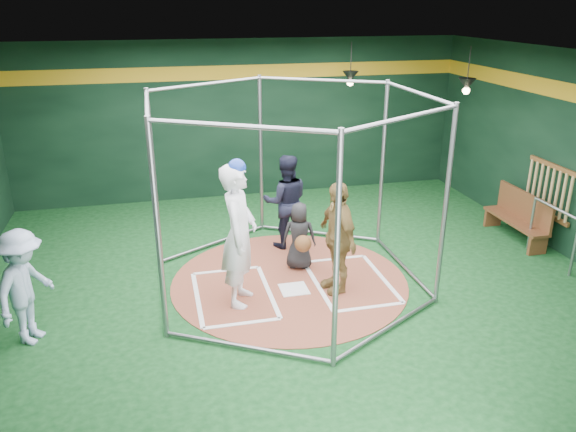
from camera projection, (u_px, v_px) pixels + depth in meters
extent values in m
cube|color=#0C3514|center=(289.00, 282.00, 9.09)|extent=(10.00, 9.00, 0.02)
cube|color=black|center=(290.00, 58.00, 7.82)|extent=(10.00, 9.00, 0.02)
cube|color=black|center=(242.00, 120.00, 12.54)|extent=(10.00, 0.10, 3.50)
cube|color=black|center=(426.00, 345.00, 4.37)|extent=(10.00, 0.10, 3.50)
cube|color=black|center=(575.00, 158.00, 9.55)|extent=(0.10, 9.00, 3.50)
cube|color=#C39117|center=(241.00, 72.00, 12.13)|extent=(10.00, 0.01, 0.30)
cylinder|color=brown|center=(289.00, 281.00, 9.08)|extent=(3.80, 3.80, 0.01)
cube|color=white|center=(294.00, 289.00, 8.81)|extent=(0.43, 0.43, 0.01)
cube|color=white|center=(226.00, 270.00, 9.41)|extent=(1.10, 0.07, 0.01)
cube|color=white|center=(242.00, 323.00, 7.87)|extent=(1.10, 0.07, 0.01)
cube|color=white|center=(198.00, 299.00, 8.52)|extent=(0.07, 1.70, 0.01)
cube|color=white|center=(268.00, 291.00, 8.76)|extent=(0.07, 1.70, 0.01)
cube|color=white|center=(334.00, 259.00, 9.83)|extent=(1.10, 0.07, 0.01)
cube|color=white|center=(369.00, 307.00, 8.29)|extent=(1.10, 0.07, 0.01)
cube|color=white|center=(317.00, 285.00, 8.94)|extent=(0.07, 1.70, 0.01)
cube|color=white|center=(382.00, 277.00, 9.18)|extent=(0.07, 1.70, 0.01)
cylinder|color=gray|center=(382.00, 165.00, 10.02)|extent=(0.07, 0.07, 3.00)
cylinder|color=gray|center=(261.00, 156.00, 10.63)|extent=(0.07, 0.07, 3.00)
cylinder|color=gray|center=(154.00, 181.00, 9.15)|extent=(0.07, 0.07, 3.00)
cylinder|color=gray|center=(158.00, 234.00, 7.07)|extent=(0.07, 0.07, 3.00)
cylinder|color=gray|center=(337.00, 257.00, 6.46)|extent=(0.07, 0.07, 3.00)
cylinder|color=gray|center=(445.00, 209.00, 7.94)|extent=(0.07, 0.07, 3.00)
cylinder|color=gray|center=(322.00, 80.00, 9.80)|extent=(2.02, 1.20, 0.06)
cylinder|color=gray|center=(318.00, 233.00, 10.85)|extent=(2.02, 1.20, 0.06)
cylinder|color=gray|center=(207.00, 84.00, 9.37)|extent=(2.02, 1.20, 0.06)
cylinder|color=gray|center=(215.00, 243.00, 10.41)|extent=(2.02, 1.20, 0.06)
cylinder|color=gray|center=(147.00, 104.00, 7.59)|extent=(0.06, 2.30, 0.06)
cylinder|color=gray|center=(164.00, 293.00, 8.63)|extent=(0.06, 2.30, 0.06)
cylinder|color=gray|center=(239.00, 126.00, 6.24)|extent=(2.02, 1.20, 0.06)
cylinder|color=gray|center=(246.00, 347.00, 7.28)|extent=(2.02, 1.20, 0.06)
cylinder|color=gray|center=(405.00, 118.00, 6.67)|extent=(2.02, 1.20, 0.06)
cylinder|color=gray|center=(389.00, 327.00, 7.72)|extent=(2.02, 1.20, 0.06)
cylinder|color=gray|center=(418.00, 93.00, 8.46)|extent=(0.06, 2.30, 0.06)
cylinder|color=gray|center=(404.00, 266.00, 9.50)|extent=(0.06, 2.30, 0.06)
cube|color=brown|center=(553.00, 166.00, 9.99)|extent=(0.05, 1.25, 0.08)
cube|color=brown|center=(545.00, 213.00, 10.31)|extent=(0.05, 1.25, 0.08)
cylinder|color=tan|center=(569.00, 200.00, 9.65)|extent=(0.06, 0.06, 0.85)
cylinder|color=tan|center=(563.00, 197.00, 9.79)|extent=(0.06, 0.06, 0.85)
cylinder|color=tan|center=(557.00, 194.00, 9.93)|extent=(0.06, 0.06, 0.85)
cylinder|color=tan|center=(551.00, 191.00, 10.07)|extent=(0.06, 0.06, 0.85)
cylinder|color=tan|center=(545.00, 189.00, 10.22)|extent=(0.06, 0.06, 0.85)
cylinder|color=tan|center=(540.00, 186.00, 10.36)|extent=(0.06, 0.06, 0.85)
cylinder|color=tan|center=(534.00, 183.00, 10.50)|extent=(0.06, 0.06, 0.85)
cylinder|color=tan|center=(529.00, 181.00, 10.64)|extent=(0.06, 0.06, 0.85)
cone|color=black|center=(350.00, 76.00, 11.84)|extent=(0.34, 0.34, 0.22)
sphere|color=#FFD899|center=(350.00, 83.00, 11.89)|extent=(0.14, 0.14, 0.14)
cylinder|color=black|center=(351.00, 59.00, 11.71)|extent=(0.02, 0.02, 0.70)
cone|color=black|center=(467.00, 84.00, 10.78)|extent=(0.34, 0.34, 0.22)
sphere|color=#FFD899|center=(466.00, 91.00, 10.83)|extent=(0.14, 0.14, 0.14)
cylinder|color=black|center=(469.00, 65.00, 10.66)|extent=(0.02, 0.02, 0.70)
imported|color=white|center=(239.00, 235.00, 8.10)|extent=(0.74, 0.91, 2.14)
sphere|color=navy|center=(237.00, 168.00, 7.73)|extent=(0.26, 0.26, 0.26)
imported|color=#A78647|center=(337.00, 237.00, 8.52)|extent=(0.58, 1.08, 1.76)
imported|color=black|center=(299.00, 236.00, 9.35)|extent=(0.64, 0.51, 1.15)
sphere|color=brown|center=(303.00, 244.00, 9.14)|extent=(0.28, 0.28, 0.28)
imported|color=black|center=(286.00, 202.00, 10.08)|extent=(0.91, 0.74, 1.72)
imported|color=#A8BEDF|center=(25.00, 287.00, 7.25)|extent=(0.95, 1.17, 1.58)
cube|color=brown|center=(515.00, 221.00, 10.56)|extent=(0.37, 1.59, 0.05)
cube|color=brown|center=(525.00, 206.00, 10.49)|extent=(0.05, 1.59, 0.53)
cube|color=brown|center=(538.00, 245.00, 9.99)|extent=(0.35, 0.07, 0.35)
cube|color=brown|center=(493.00, 217.00, 11.27)|extent=(0.35, 0.07, 0.35)
cylinder|color=gray|center=(575.00, 248.00, 9.10)|extent=(0.05, 0.05, 1.00)
cylinder|color=gray|center=(532.00, 223.00, 10.10)|extent=(0.05, 0.05, 1.00)
cylinder|color=gray|center=(557.00, 209.00, 9.43)|extent=(0.05, 1.11, 0.05)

